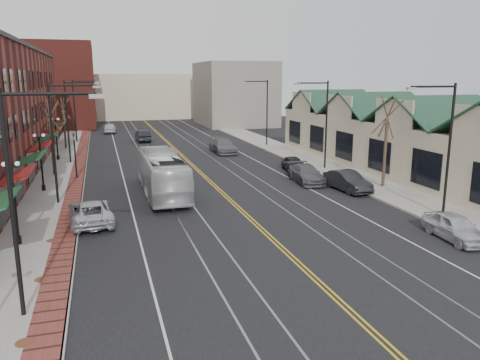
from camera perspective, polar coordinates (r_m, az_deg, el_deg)
ground at (r=20.75m, az=9.17°, el=-11.88°), size 160.00×160.00×0.00m
sidewalk_left at (r=38.06m, az=-21.58°, el=-1.20°), size 4.00×120.00×0.15m
sidewalk_right at (r=43.05m, az=12.06°, el=0.92°), size 4.00×120.00×0.15m
building_right at (r=45.85m, az=18.80°, el=4.04°), size 8.00×36.00×4.60m
backdrop_left at (r=87.28m, az=-22.02°, el=10.61°), size 14.00×18.00×14.00m
backdrop_mid at (r=102.37m, az=-12.10°, el=9.97°), size 22.00×14.00×9.00m
backdrop_right at (r=85.28m, az=-0.71°, el=10.46°), size 12.00×16.00×11.00m
streetlight_l_0 at (r=17.49m, az=-24.85°, el=-0.16°), size 3.33×0.25×8.00m
streetlight_l_1 at (r=33.22m, az=-21.16°, el=5.64°), size 3.33×0.25×8.00m
streetlight_l_2 at (r=49.13m, az=-19.84°, el=7.69°), size 3.33×0.25×8.00m
streetlight_l_3 at (r=65.08m, az=-19.16°, el=8.74°), size 3.33×0.25×8.00m
streetlight_r_0 at (r=30.30m, az=23.62°, el=4.85°), size 3.33×0.25×8.00m
streetlight_r_1 at (r=43.69m, az=9.99°, el=7.73°), size 3.33×0.25×8.00m
streetlight_r_2 at (r=58.40m, az=2.90°, el=9.05°), size 3.33×0.25×8.00m
lamppost_l_1 at (r=26.09m, az=-25.75°, el=-2.76°), size 0.84×0.28×4.27m
lamppost_l_2 at (r=37.73m, az=-23.05°, el=1.87°), size 0.84×0.28×4.27m
lamppost_l_3 at (r=51.51m, az=-21.45°, el=4.60°), size 0.84×0.28×4.27m
tree_left_near at (r=43.42m, az=-21.99°, el=4.98°), size 1.78×1.37×6.48m
tree_left_far at (r=59.31m, az=-20.66°, el=6.63°), size 1.66×1.28×6.02m
tree_right_mid at (r=37.66m, az=17.35°, el=4.67°), size 1.90×1.46×6.93m
manhole_near at (r=17.33m, az=-24.76°, el=-17.54°), size 0.60×0.60×0.02m
manhole_mid at (r=21.79m, az=-23.00°, el=-11.08°), size 0.60×0.60×0.02m
manhole_far at (r=26.44m, az=-21.89°, el=-6.85°), size 0.60×0.60×0.02m
traffic_signal at (r=41.46m, az=-19.48°, el=3.23°), size 0.18×0.15×3.80m
transit_bus at (r=34.76m, az=-9.49°, el=0.78°), size 2.62×11.18×3.11m
parked_suv at (r=28.94m, az=-17.75°, el=-3.74°), size 2.80×5.32×1.43m
parked_car_a at (r=27.41m, az=24.74°, el=-5.23°), size 1.99×4.26×1.41m
parked_car_b at (r=36.39m, az=12.96°, el=-0.13°), size 1.98×4.70×1.51m
parked_car_c at (r=38.63m, az=8.10°, el=0.73°), size 2.36×5.09×1.44m
parked_car_d at (r=43.13m, az=6.57°, el=1.95°), size 2.08×4.16×1.36m
distant_car_left at (r=64.13m, az=-11.76°, el=5.29°), size 1.82×4.69×1.52m
distant_car_right at (r=53.40m, az=-2.09°, el=4.20°), size 2.32×5.65×1.64m
distant_car_far at (r=75.04m, az=-15.59°, el=6.13°), size 2.03×4.72×1.59m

